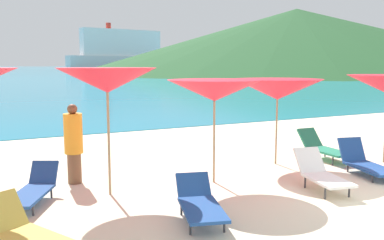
{
  "coord_description": "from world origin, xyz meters",
  "views": [
    {
      "loc": [
        -6.43,
        -4.63,
        2.45
      ],
      "look_at": [
        -2.29,
        3.7,
        1.2
      ],
      "focal_mm": 38.89,
      "sensor_mm": 36.0,
      "label": 1
    }
  ],
  "objects_px": {
    "cruise_ship": "(122,51)",
    "lounge_chair_10": "(200,203)",
    "lounge_chair_2": "(365,162)",
    "lounge_chair_8": "(321,173)",
    "umbrella_3": "(214,91)",
    "beachgoer_2": "(74,142)",
    "lounge_chair_7": "(33,189)",
    "umbrella_2": "(107,80)",
    "lounge_chair_4": "(24,230)",
    "umbrella_4": "(278,89)",
    "lounge_chair_9": "(323,147)"
  },
  "relations": [
    {
      "from": "lounge_chair_4",
      "to": "lounge_chair_8",
      "type": "relative_size",
      "value": 0.99
    },
    {
      "from": "lounge_chair_8",
      "to": "umbrella_4",
      "type": "bearing_deg",
      "value": 88.46
    },
    {
      "from": "lounge_chair_2",
      "to": "beachgoer_2",
      "type": "distance_m",
      "value": 6.39
    },
    {
      "from": "lounge_chair_10",
      "to": "beachgoer_2",
      "type": "distance_m",
      "value": 3.33
    },
    {
      "from": "umbrella_4",
      "to": "lounge_chair_8",
      "type": "height_order",
      "value": "umbrella_4"
    },
    {
      "from": "lounge_chair_10",
      "to": "cruise_ship",
      "type": "xyz_separation_m",
      "value": [
        61.33,
        205.09,
        8.64
      ]
    },
    {
      "from": "lounge_chair_2",
      "to": "lounge_chair_8",
      "type": "relative_size",
      "value": 1.09
    },
    {
      "from": "umbrella_4",
      "to": "lounge_chair_2",
      "type": "xyz_separation_m",
      "value": [
        1.2,
        -1.67,
        -1.58
      ]
    },
    {
      "from": "umbrella_3",
      "to": "lounge_chair_9",
      "type": "xyz_separation_m",
      "value": [
        3.59,
        0.59,
        -1.6
      ]
    },
    {
      "from": "lounge_chair_8",
      "to": "lounge_chair_9",
      "type": "xyz_separation_m",
      "value": [
        1.95,
        1.97,
        -0.01
      ]
    },
    {
      "from": "umbrella_2",
      "to": "umbrella_4",
      "type": "distance_m",
      "value": 4.37
    },
    {
      "from": "cruise_ship",
      "to": "lounge_chair_10",
      "type": "bearing_deg",
      "value": -115.59
    },
    {
      "from": "umbrella_4",
      "to": "lounge_chair_4",
      "type": "distance_m",
      "value": 6.62
    },
    {
      "from": "lounge_chair_8",
      "to": "lounge_chair_10",
      "type": "bearing_deg",
      "value": -160.71
    },
    {
      "from": "umbrella_4",
      "to": "lounge_chair_9",
      "type": "relative_size",
      "value": 1.42
    },
    {
      "from": "lounge_chair_2",
      "to": "lounge_chair_4",
      "type": "relative_size",
      "value": 1.1
    },
    {
      "from": "umbrella_4",
      "to": "lounge_chair_4",
      "type": "bearing_deg",
      "value": -158.48
    },
    {
      "from": "umbrella_2",
      "to": "lounge_chair_7",
      "type": "xyz_separation_m",
      "value": [
        -1.36,
        0.1,
        -1.9
      ]
    },
    {
      "from": "umbrella_4",
      "to": "lounge_chair_9",
      "type": "height_order",
      "value": "umbrella_4"
    },
    {
      "from": "cruise_ship",
      "to": "umbrella_4",
      "type": "bearing_deg",
      "value": -114.9
    },
    {
      "from": "umbrella_3",
      "to": "umbrella_4",
      "type": "xyz_separation_m",
      "value": [
        2.16,
        0.72,
        -0.07
      ]
    },
    {
      "from": "lounge_chair_9",
      "to": "umbrella_4",
      "type": "bearing_deg",
      "value": 176.28
    },
    {
      "from": "umbrella_4",
      "to": "lounge_chair_10",
      "type": "distance_m",
      "value": 4.48
    },
    {
      "from": "lounge_chair_8",
      "to": "beachgoer_2",
      "type": "relative_size",
      "value": 0.92
    },
    {
      "from": "lounge_chair_2",
      "to": "lounge_chair_7",
      "type": "xyz_separation_m",
      "value": [
        -6.88,
        1.21,
        -0.01
      ]
    },
    {
      "from": "lounge_chair_9",
      "to": "cruise_ship",
      "type": "relative_size",
      "value": 0.03
    },
    {
      "from": "lounge_chair_4",
      "to": "lounge_chair_8",
      "type": "xyz_separation_m",
      "value": [
        5.46,
        0.26,
        0.07
      ]
    },
    {
      "from": "lounge_chair_10",
      "to": "lounge_chair_7",
      "type": "bearing_deg",
      "value": 154.77
    },
    {
      "from": "lounge_chair_2",
      "to": "lounge_chair_7",
      "type": "distance_m",
      "value": 6.99
    },
    {
      "from": "umbrella_2",
      "to": "umbrella_4",
      "type": "height_order",
      "value": "umbrella_2"
    },
    {
      "from": "cruise_ship",
      "to": "umbrella_2",
      "type": "bearing_deg",
      "value": -115.98
    },
    {
      "from": "lounge_chair_10",
      "to": "beachgoer_2",
      "type": "height_order",
      "value": "beachgoer_2"
    },
    {
      "from": "lounge_chair_7",
      "to": "lounge_chair_8",
      "type": "distance_m",
      "value": 5.42
    },
    {
      "from": "cruise_ship",
      "to": "lounge_chair_8",
      "type": "bearing_deg",
      "value": -114.88
    },
    {
      "from": "lounge_chair_4",
      "to": "beachgoer_2",
      "type": "bearing_deg",
      "value": 39.62
    },
    {
      "from": "umbrella_3",
      "to": "lounge_chair_10",
      "type": "distance_m",
      "value": 2.69
    },
    {
      "from": "lounge_chair_7",
      "to": "cruise_ship",
      "type": "distance_m",
      "value": 213.0
    },
    {
      "from": "lounge_chair_9",
      "to": "lounge_chair_10",
      "type": "xyz_separation_m",
      "value": [
        -4.82,
        -2.32,
        -0.04
      ]
    },
    {
      "from": "umbrella_3",
      "to": "umbrella_4",
      "type": "distance_m",
      "value": 2.28
    },
    {
      "from": "umbrella_4",
      "to": "lounge_chair_7",
      "type": "bearing_deg",
      "value": -175.39
    },
    {
      "from": "lounge_chair_2",
      "to": "lounge_chair_8",
      "type": "distance_m",
      "value": 1.77
    },
    {
      "from": "umbrella_2",
      "to": "lounge_chair_8",
      "type": "bearing_deg",
      "value": -22.08
    },
    {
      "from": "lounge_chair_8",
      "to": "beachgoer_2",
      "type": "xyz_separation_m",
      "value": [
        -4.26,
        2.62,
        0.53
      ]
    },
    {
      "from": "umbrella_2",
      "to": "lounge_chair_4",
      "type": "bearing_deg",
      "value": -132.59
    },
    {
      "from": "umbrella_2",
      "to": "beachgoer_2",
      "type": "relative_size",
      "value": 1.45
    },
    {
      "from": "umbrella_3",
      "to": "beachgoer_2",
      "type": "xyz_separation_m",
      "value": [
        -2.61,
        1.24,
        -1.06
      ]
    },
    {
      "from": "lounge_chair_4",
      "to": "lounge_chair_10",
      "type": "bearing_deg",
      "value": -29.76
    },
    {
      "from": "lounge_chair_4",
      "to": "cruise_ship",
      "type": "height_order",
      "value": "cruise_ship"
    },
    {
      "from": "lounge_chair_9",
      "to": "lounge_chair_10",
      "type": "height_order",
      "value": "lounge_chair_9"
    },
    {
      "from": "umbrella_2",
      "to": "umbrella_4",
      "type": "bearing_deg",
      "value": 7.35
    }
  ]
}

